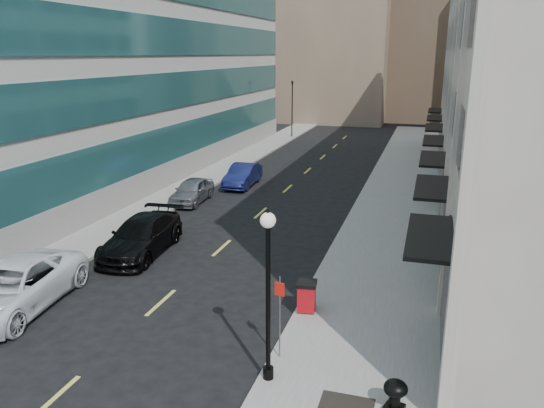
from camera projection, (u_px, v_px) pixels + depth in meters
The scene contains 17 objects.
sidewalk_right at pixel (392, 223), 28.65m from camera, with size 5.00×80.00×0.15m, color gray.
sidewalk_left at pixel (160, 203), 32.55m from camera, with size 3.00×80.00×0.15m, color gray.
building_left at pixel (83, 38), 38.90m from camera, with size 16.14×46.00×20.00m.
skyline_tan_near at pixel (341, 15), 72.22m from camera, with size 14.00×18.00×28.00m, color #877358.
skyline_tan_far at pixel (289, 40), 85.03m from camera, with size 12.00×14.00×22.00m, color #877358.
skyline_stone at pixel (514, 44), 65.35m from camera, with size 10.00×14.00×20.00m, color #BFB6A2.
grate_far at pixel (346, 406), 13.69m from camera, with size 1.40×1.00×0.01m, color black.
road_centerline at pixel (243, 229), 27.99m from camera, with size 0.15×68.20×0.01m.
traffic_signal at pixel (292, 85), 56.50m from camera, with size 0.66×0.66×6.98m.
car_white_van at pixel (12, 287), 18.97m from camera, with size 2.89×6.26×1.74m, color white.
car_black_pickup at pixel (141, 236), 24.38m from camera, with size 2.32×5.70×1.66m, color black.
car_silver_sedan at pixel (192, 191), 32.81m from camera, with size 1.75×4.34×1.48m, color gray.
car_blue_sedan at pixel (243, 175), 36.80m from camera, with size 1.61×4.61×1.52m, color #151B4F.
trash_bin at pixel (307, 295), 18.59m from camera, with size 0.77×0.82×1.12m.
lamppost at pixel (268, 282), 14.08m from camera, with size 0.41×0.41×4.97m.
sign_post at pixel (280, 307), 15.47m from camera, with size 0.30×0.09×2.60m.
urn_planter at pixel (395, 392), 13.40m from camera, with size 0.62×0.62×0.86m.
Camera 1 is at (9.15, -7.98, 8.94)m, focal length 35.00 mm.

